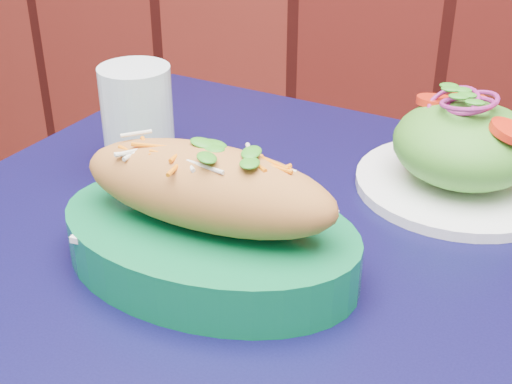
# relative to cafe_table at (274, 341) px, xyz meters

# --- Properties ---
(cafe_table) EXTENTS (0.95, 0.95, 0.75)m
(cafe_table) POSITION_rel_cafe_table_xyz_m (0.00, 0.00, 0.00)
(cafe_table) COLOR black
(cafe_table) RESTS_ON ground
(banh_mi_basket) EXTENTS (0.31, 0.22, 0.13)m
(banh_mi_basket) POSITION_rel_cafe_table_xyz_m (-0.06, -0.02, 0.14)
(banh_mi_basket) COLOR #0A6638
(banh_mi_basket) RESTS_ON cafe_table
(salad_plate) EXTENTS (0.23, 0.23, 0.11)m
(salad_plate) POSITION_rel_cafe_table_xyz_m (0.16, 0.21, 0.13)
(salad_plate) COLOR white
(salad_plate) RESTS_ON cafe_table
(water_glass) EXTENTS (0.08, 0.08, 0.13)m
(water_glass) POSITION_rel_cafe_table_xyz_m (-0.20, 0.14, 0.15)
(water_glass) COLOR silver
(water_glass) RESTS_ON cafe_table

